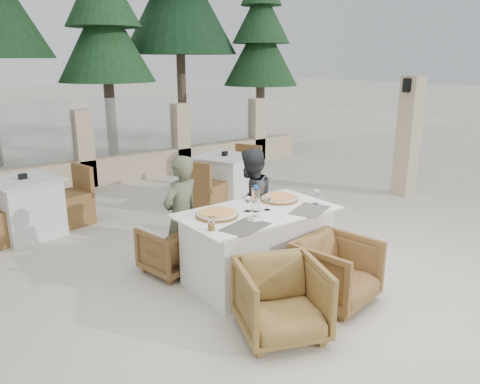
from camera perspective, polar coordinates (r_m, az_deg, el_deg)
ground at (r=5.01m, az=0.91°, el=-10.84°), size 80.00×80.00×0.00m
perimeter_wall_far at (r=8.89m, az=-18.54°, el=5.65°), size 10.00×0.34×1.60m
lantern_pillar at (r=8.39m, az=19.82°, el=6.36°), size 0.34×0.34×2.00m
pine_centre at (r=11.54m, az=-16.05°, el=16.51°), size 2.20×2.20×5.00m
pine_mid_right at (r=13.14m, az=-7.42°, el=20.76°), size 2.99×2.99×6.80m
pine_far_right at (r=12.99m, az=2.54°, el=15.85°), size 1.98×1.98×4.50m
dining_table at (r=4.89m, az=2.13°, el=-6.59°), size 1.60×0.90×0.77m
placemat_near_left at (r=4.30m, az=0.68°, el=-4.27°), size 0.52×0.42×0.00m
placemat_near_right at (r=4.82m, az=8.52°, el=-2.19°), size 0.53×0.46×0.00m
pizza_left at (r=4.57m, az=-2.83°, el=-2.70°), size 0.52×0.52×0.05m
pizza_right at (r=5.10m, az=4.82°, el=-0.75°), size 0.52×0.52×0.05m
water_bottle at (r=4.70m, az=1.94°, el=-0.77°), size 0.10×0.10×0.27m
wine_glass_centre at (r=4.70m, az=0.96°, el=-1.31°), size 0.10×0.10×0.18m
wine_glass_near at (r=4.75m, az=3.36°, el=-1.15°), size 0.08×0.08×0.18m
wine_glass_corner at (r=5.01m, az=9.23°, el=-0.45°), size 0.08×0.08×0.18m
beer_glass_left at (r=4.21m, az=-3.52°, el=-3.85°), size 0.07×0.07×0.13m
beer_glass_right at (r=5.06m, az=1.83°, el=-0.26°), size 0.09×0.09×0.15m
olive_dish at (r=4.49m, az=1.77°, el=-3.11°), size 0.12×0.12×0.04m
armchair_far_left at (r=5.18m, az=-8.38°, el=-6.86°), size 0.67×0.68×0.53m
armchair_far_right at (r=5.62m, az=1.00°, el=-4.27°), size 0.71×0.73×0.64m
armchair_near_left at (r=4.01m, az=5.05°, el=-12.99°), size 0.90×0.91×0.64m
armchair_near_right at (r=4.59m, az=11.69°, el=-9.43°), size 0.78×0.80×0.63m
diner_left at (r=4.96m, az=-7.17°, el=-3.03°), size 0.55×0.44×1.31m
diner_right at (r=5.41m, az=1.32°, el=-1.42°), size 0.77×0.70×1.29m
bg_table_a at (r=6.72m, az=-24.56°, el=-1.74°), size 1.77×1.12×0.77m
bg_table_b at (r=7.57m, az=-1.85°, el=1.58°), size 1.83×1.43×0.77m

